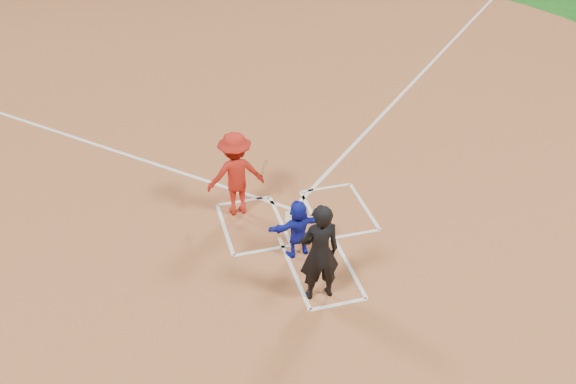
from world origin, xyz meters
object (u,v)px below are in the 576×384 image
object	(u,v)px
catcher	(298,229)
batter_at_plate	(236,174)
umpire	(320,252)
home_plate	(296,217)

from	to	relation	value
catcher	batter_at_plate	distance (m)	2.00
catcher	umpire	xyz separation A→B (m)	(0.03, -1.26, 0.39)
umpire	batter_at_plate	size ratio (longest dim) A/B	1.06
batter_at_plate	home_plate	bearing A→B (deg)	-25.97
home_plate	umpire	xyz separation A→B (m)	(-0.29, -2.45, 1.02)
home_plate	umpire	distance (m)	2.67
home_plate	catcher	world-z (taller)	catcher
catcher	batter_at_plate	world-z (taller)	batter_at_plate
umpire	batter_at_plate	world-z (taller)	umpire
umpire	batter_at_plate	xyz separation A→B (m)	(-0.90, 3.03, -0.05)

